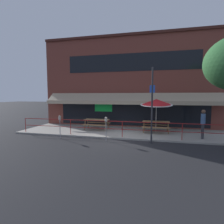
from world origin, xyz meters
TOP-DOWN VIEW (x-y plane):
  - ground_plane at (0.00, 0.00)m, footprint 120.00×120.00m
  - patio_deck at (0.00, 2.00)m, footprint 15.00×4.00m
  - restaurant_building at (-0.00, 4.22)m, footprint 15.00×1.60m
  - patio_railing at (0.00, 0.30)m, footprint 13.84×0.04m
  - picnic_table_left at (-2.27, 2.16)m, footprint 1.80×1.42m
  - picnic_table_centre at (2.03, 2.12)m, footprint 1.80×1.42m
  - patio_umbrella_centre at (2.03, 2.12)m, footprint 2.14×2.14m
  - pedestrian_walking at (4.68, 0.98)m, footprint 0.32×0.61m
  - parking_meter_near at (-3.73, -0.55)m, footprint 0.15×0.16m
  - parking_meter_far at (-0.80, -0.57)m, footprint 0.15×0.16m
  - street_sign_pole at (1.75, -0.45)m, footprint 0.28×0.09m

SIDE VIEW (x-z plane):
  - ground_plane at x=0.00m, z-range 0.00..0.00m
  - patio_deck at x=0.00m, z-range 0.00..0.10m
  - picnic_table_left at x=-2.27m, z-range 0.33..1.08m
  - picnic_table_centre at x=2.03m, z-range 0.33..1.08m
  - patio_railing at x=0.00m, z-range 0.32..1.28m
  - pedestrian_walking at x=4.68m, z-range 0.20..1.91m
  - parking_meter_near at x=-3.73m, z-range 0.44..1.86m
  - parking_meter_far at x=-0.80m, z-range 0.44..1.86m
  - street_sign_pole at x=1.75m, z-range 0.06..4.20m
  - patio_umbrella_centre at x=2.03m, z-range 0.99..3.37m
  - restaurant_building at x=0.00m, z-range -0.03..7.50m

